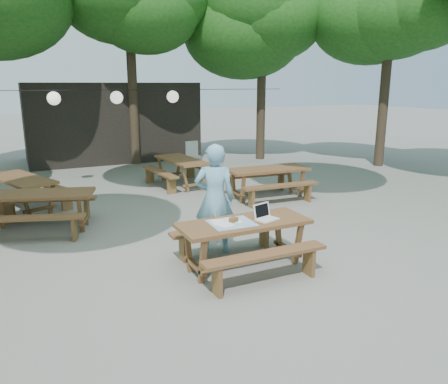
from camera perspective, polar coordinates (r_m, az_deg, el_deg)
The scene contains 12 objects.
ground at distance 7.31m, azimuth -1.14°, elevation -8.28°, with size 80.00×80.00×0.00m, color slate.
pavilion at distance 17.04m, azimuth -14.53°, elevation 8.95°, with size 6.00×3.00×2.80m, color black.
main_picnic_table at distance 6.72m, azimuth 2.59°, elevation -6.80°, with size 2.00×1.58×0.75m.
picnic_table_nw at distance 9.11m, azimuth -22.86°, elevation -2.30°, with size 2.30×2.09×0.75m.
picnic_table_ne at distance 10.84m, azimuth 5.71°, elevation 1.23°, with size 2.04×1.69×0.75m.
picnic_table_far_w at distance 10.73m, azimuth -24.88°, elevation -0.16°, with size 2.19×2.36×0.75m.
picnic_table_far_e at distance 12.19m, azimuth -5.55°, elevation 2.66°, with size 1.75×2.07×0.75m.
woman at distance 7.23m, azimuth -1.22°, elevation -0.87°, with size 0.67×0.44×1.83m, color #6FAACA.
plastic_chair at distance 14.65m, azimuth -3.93°, elevation 4.09°, with size 0.45×0.45×0.90m.
laptop at distance 6.71m, azimuth 5.33°, elevation -3.04°, with size 0.39×0.34×0.24m.
tabletop_clutter at distance 6.51m, azimuth 0.96°, elevation -3.98°, with size 0.67×0.58×0.08m.
paper_lanterns at distance 12.45m, azimuth -13.79°, elevation 11.92°, with size 9.00×0.34×0.38m.
Camera 1 is at (-2.79, -6.17, 2.77)m, focal length 35.00 mm.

